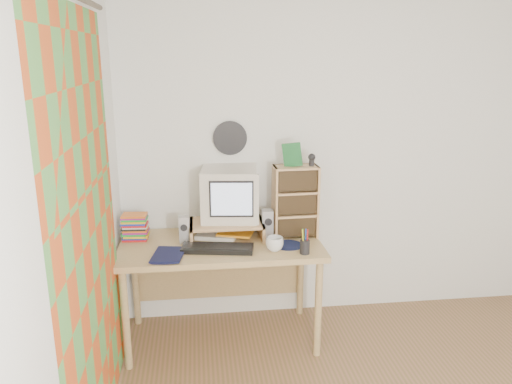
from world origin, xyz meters
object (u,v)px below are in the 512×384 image
object	(u,v)px
keyboard	(218,248)
diary	(153,253)
dvd_stack	(135,223)
mug	(275,244)
cd_rack	(295,202)
desk	(221,257)
crt_monitor	(230,195)

from	to	relation	value
keyboard	diary	distance (m)	0.42
dvd_stack	mug	bearing A→B (deg)	-15.06
keyboard	mug	size ratio (longest dim) A/B	3.97
cd_rack	mug	bearing A→B (deg)	-127.88
desk	mug	distance (m)	0.47
keyboard	cd_rack	xyz separation A→B (m)	(0.57, 0.22, 0.24)
cd_rack	mug	xyz separation A→B (m)	(-0.19, -0.26, -0.21)
crt_monitor	keyboard	xyz separation A→B (m)	(-0.11, -0.29, -0.29)
crt_monitor	desk	bearing A→B (deg)	-126.31
mug	crt_monitor	bearing A→B (deg)	129.28
diary	keyboard	bearing A→B (deg)	15.95
dvd_stack	diary	world-z (taller)	dvd_stack
keyboard	mug	bearing A→B (deg)	3.47
dvd_stack	diary	xyz separation A→B (m)	(0.15, -0.33, -0.10)
cd_rack	mug	world-z (taller)	cd_rack
desk	crt_monitor	size ratio (longest dim) A/B	3.60
mug	diary	size ratio (longest dim) A/B	0.51
dvd_stack	mug	xyz separation A→B (m)	(0.95, -0.33, -0.07)
desk	dvd_stack	distance (m)	0.65
desk	diary	world-z (taller)	diary
mug	diary	xyz separation A→B (m)	(-0.80, -0.01, -0.02)
crt_monitor	keyboard	size ratio (longest dim) A/B	0.81
cd_rack	diary	distance (m)	1.05
keyboard	mug	distance (m)	0.38
keyboard	cd_rack	distance (m)	0.65
cd_rack	crt_monitor	bearing A→B (deg)	168.91
desk	keyboard	world-z (taller)	keyboard
desk	cd_rack	distance (m)	0.67
keyboard	mug	world-z (taller)	mug
desk	cd_rack	size ratio (longest dim) A/B	2.70
crt_monitor	keyboard	world-z (taller)	crt_monitor
desk	diary	distance (m)	0.54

